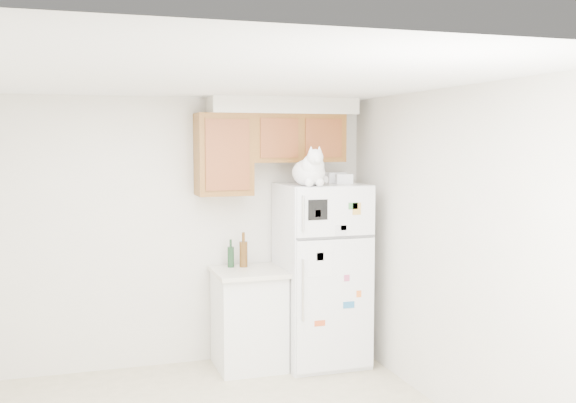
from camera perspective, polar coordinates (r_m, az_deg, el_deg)
name	(u,v)px	position (r m, az deg, el deg)	size (l,w,h in m)	color
room_shell	(219,204)	(4.61, -5.86, -0.18)	(3.84, 4.04, 2.52)	beige
refrigerator	(322,274)	(6.37, 2.86, -6.14)	(0.76, 0.78, 1.70)	white
base_counter	(249,318)	(6.33, -3.34, -9.84)	(0.64, 0.64, 0.92)	white
cat	(310,171)	(5.98, 1.90, 2.62)	(0.35, 0.51, 0.36)	white
storage_box_back	(335,177)	(6.45, 4.04, 2.04)	(0.18, 0.13, 0.10)	white
storage_box_front	(344,179)	(6.32, 4.77, 1.93)	(0.15, 0.11, 0.09)	white
bottle_green	(231,253)	(6.33, -4.87, -4.39)	(0.06, 0.06, 0.26)	#19381E
bottle_amber	(243,250)	(6.33, -3.79, -4.08)	(0.08, 0.08, 0.33)	#593814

